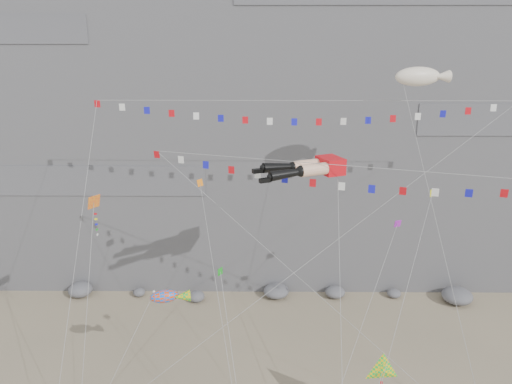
# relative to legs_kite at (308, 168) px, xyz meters

# --- Properties ---
(cliff) EXTENTS (80.00, 28.00, 50.00)m
(cliff) POSITION_rel_legs_kite_xyz_m (-1.67, 26.78, 8.28)
(cliff) COLOR slate
(cliff) RESTS_ON ground
(talus_boulders) EXTENTS (60.00, 3.00, 1.20)m
(talus_boulders) POSITION_rel_legs_kite_xyz_m (-1.67, 11.78, -16.12)
(talus_boulders) COLOR slate
(talus_boulders) RESTS_ON ground
(legs_kite) EXTENTS (6.60, 16.26, 22.45)m
(legs_kite) POSITION_rel_legs_kite_xyz_m (0.00, 0.00, 0.00)
(legs_kite) COLOR red
(legs_kite) RESTS_ON ground
(flag_banner_upper) EXTENTS (33.41, 14.58, 30.30)m
(flag_banner_upper) POSITION_rel_legs_kite_xyz_m (0.28, 5.55, 3.93)
(flag_banner_upper) COLOR red
(flag_banner_upper) RESTS_ON ground
(flag_banner_lower) EXTENTS (28.74, 11.09, 20.17)m
(flag_banner_lower) POSITION_rel_legs_kite_xyz_m (3.19, -1.29, 0.44)
(flag_banner_lower) COLOR red
(flag_banner_lower) RESTS_ON ground
(harlequin_kite) EXTENTS (1.95, 7.11, 16.19)m
(harlequin_kite) POSITION_rel_legs_kite_xyz_m (-14.43, -2.15, -1.83)
(harlequin_kite) COLOR red
(harlequin_kite) RESTS_ON ground
(fish_windsock) EXTENTS (6.97, 5.53, 11.08)m
(fish_windsock) POSITION_rel_legs_kite_xyz_m (-9.82, -3.63, -8.03)
(fish_windsock) COLOR #EB420B
(fish_windsock) RESTS_ON ground
(delta_kite) EXTENTS (5.23, 8.05, 10.00)m
(delta_kite) POSITION_rel_legs_kite_xyz_m (4.48, -6.72, -11.54)
(delta_kite) COLOR yellow
(delta_kite) RESTS_ON ground
(blimp_windsock) EXTENTS (5.99, 11.82, 25.23)m
(blimp_windsock) POSITION_rel_legs_kite_xyz_m (8.26, 4.08, 5.86)
(blimp_windsock) COLOR #F4E4C9
(blimp_windsock) RESTS_ON ground
(small_kite_a) EXTENTS (4.52, 13.77, 20.14)m
(small_kite_a) POSITION_rel_legs_kite_xyz_m (-7.83, 2.36, -2.11)
(small_kite_a) COLOR orange
(small_kite_a) RESTS_ON ground
(small_kite_b) EXTENTS (8.25, 12.74, 18.67)m
(small_kite_b) POSITION_rel_legs_kite_xyz_m (6.85, 1.17, -4.82)
(small_kite_b) COLOR purple
(small_kite_b) RESTS_ON ground
(small_kite_c) EXTENTS (2.99, 9.44, 13.92)m
(small_kite_c) POSITION_rel_legs_kite_xyz_m (-5.94, -3.72, -6.36)
(small_kite_c) COLOR #17951D
(small_kite_c) RESTS_ON ground
(small_kite_d) EXTENTS (8.45, 14.45, 21.38)m
(small_kite_d) POSITION_rel_legs_kite_xyz_m (9.24, 1.33, -2.53)
(small_kite_d) COLOR yellow
(small_kite_d) RESTS_ON ground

